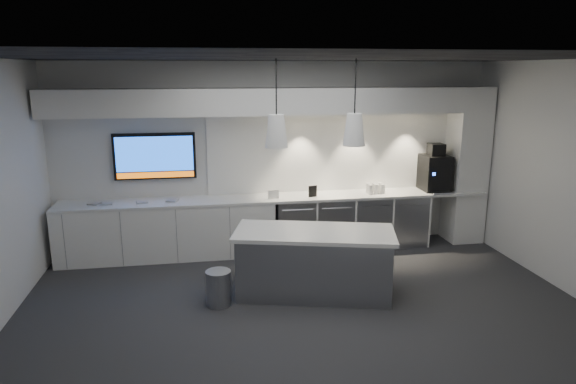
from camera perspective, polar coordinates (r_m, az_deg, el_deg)
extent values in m
plane|color=#2F2F31|center=(6.45, 1.98, -12.99)|extent=(7.00, 7.00, 0.00)
plane|color=black|center=(5.78, 2.22, 14.71)|extent=(7.00, 7.00, 0.00)
plane|color=silver|center=(8.35, -1.40, 4.02)|extent=(7.00, 0.00, 7.00)
plane|color=silver|center=(3.64, 10.22, -8.99)|extent=(7.00, 0.00, 7.00)
cube|color=white|center=(8.16, -1.05, -0.65)|extent=(6.80, 0.65, 0.04)
cube|color=white|center=(8.22, -13.22, -4.18)|extent=(3.30, 0.63, 0.86)
cube|color=#909398|center=(8.33, 0.67, -3.62)|extent=(0.60, 0.61, 0.85)
cube|color=#909398|center=(8.46, 4.88, -3.39)|extent=(0.60, 0.61, 0.85)
cube|color=#909398|center=(8.63, 8.94, -3.16)|extent=(0.60, 0.61, 0.85)
cube|color=#909398|center=(8.85, 12.81, -2.92)|extent=(0.60, 0.61, 0.85)
cube|color=white|center=(8.58, 6.59, 4.52)|extent=(4.60, 0.03, 1.30)
cube|color=white|center=(7.95, -1.12, 10.07)|extent=(6.90, 0.60, 0.40)
cube|color=white|center=(9.13, 19.21, 2.81)|extent=(0.55, 0.55, 2.60)
cube|color=black|center=(8.24, -14.58, 3.87)|extent=(1.25, 0.06, 0.72)
cube|color=blue|center=(8.20, -14.61, 4.11)|extent=(1.17, 0.00, 0.54)
cube|color=#CF5A0C|center=(8.26, -14.48, 1.85)|extent=(1.17, 0.00, 0.09)
cube|color=#909398|center=(6.73, 2.91, -8.05)|extent=(2.07, 1.25, 0.81)
cube|color=white|center=(6.58, 2.96, -4.56)|extent=(2.19, 1.36, 0.05)
cylinder|color=#909398|center=(6.56, -7.71, -10.52)|extent=(0.39, 0.39, 0.44)
cube|color=black|center=(8.90, 15.98, 2.08)|extent=(0.44, 0.49, 0.59)
cube|color=black|center=(8.83, 16.15, 4.57)|extent=(0.24, 0.24, 0.19)
cube|color=#909398|center=(8.73, 16.59, -0.05)|extent=(0.32, 0.21, 0.03)
cube|color=black|center=(8.14, 2.76, 0.09)|extent=(0.14, 0.05, 0.18)
cube|color=white|center=(8.02, -1.64, -0.26)|extent=(0.18, 0.06, 0.14)
cube|color=#A6A6A6|center=(8.22, -20.72, -1.21)|extent=(0.20, 0.20, 0.02)
cube|color=#A6A6A6|center=(8.16, -19.44, -1.21)|extent=(0.17, 0.17, 0.02)
cube|color=#A6A6A6|center=(8.09, -15.92, -1.08)|extent=(0.19, 0.19, 0.02)
cube|color=#A6A6A6|center=(8.07, -12.75, -0.93)|extent=(0.20, 0.20, 0.02)
cone|color=white|center=(6.21, -1.29, 6.78)|extent=(0.28, 0.28, 0.40)
cylinder|color=black|center=(6.17, -1.32, 11.85)|extent=(0.02, 0.02, 0.70)
cone|color=white|center=(6.42, 7.36, 6.89)|extent=(0.28, 0.28, 0.40)
cylinder|color=black|center=(6.38, 7.51, 11.80)|extent=(0.02, 0.02, 0.70)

